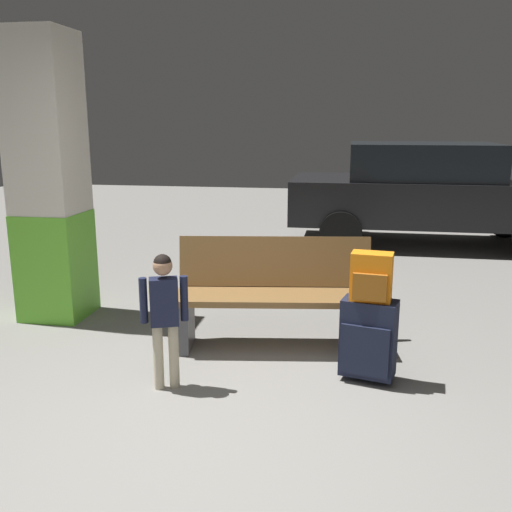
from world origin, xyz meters
TOP-DOWN VIEW (x-y plane):
  - ground_plane at (0.00, 4.00)m, footprint 18.00×18.00m
  - structural_pillar at (-1.86, 2.09)m, footprint 0.57×0.57m
  - bench at (0.28, 1.69)m, footprint 1.66×0.74m
  - suitcase at (1.02, 1.13)m, footprint 0.42×0.31m
  - backpack_bright at (1.02, 1.13)m, footprint 0.30×0.22m
  - child at (-0.36, 0.79)m, footprint 0.31×0.19m
  - parked_car_near at (2.00, 6.03)m, footprint 4.11×1.82m

SIDE VIEW (x-z plane):
  - ground_plane at x=0.00m, z-range -0.10..0.00m
  - suitcase at x=1.02m, z-range 0.02..0.62m
  - bench at x=0.28m, z-range 0.00..0.88m
  - child at x=-0.36m, z-range 0.11..1.07m
  - backpack_bright at x=1.02m, z-range 0.60..0.94m
  - parked_car_near at x=2.00m, z-range 0.05..1.56m
  - structural_pillar at x=-1.86m, z-range -0.01..2.60m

